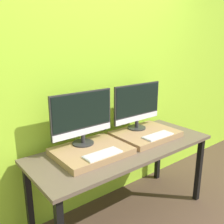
{
  "coord_description": "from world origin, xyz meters",
  "views": [
    {
      "loc": [
        -1.4,
        -1.24,
        1.68
      ],
      "look_at": [
        0.0,
        0.53,
        1.04
      ],
      "focal_mm": 40.0,
      "sensor_mm": 36.0,
      "label": 1
    }
  ],
  "objects_px": {
    "monitor_left": "(82,116)",
    "monitor_right": "(137,105)",
    "keyboard_left": "(103,154)",
    "keyboard_right": "(158,136)"
  },
  "relations": [
    {
      "from": "monitor_left",
      "to": "monitor_right",
      "type": "xyz_separation_m",
      "value": [
        0.66,
        0.0,
        0.0
      ]
    },
    {
      "from": "monitor_left",
      "to": "monitor_right",
      "type": "bearing_deg",
      "value": 0.0
    },
    {
      "from": "monitor_left",
      "to": "monitor_right",
      "type": "relative_size",
      "value": 1.0
    },
    {
      "from": "monitor_left",
      "to": "keyboard_right",
      "type": "distance_m",
      "value": 0.76
    },
    {
      "from": "keyboard_left",
      "to": "keyboard_right",
      "type": "distance_m",
      "value": 0.66
    },
    {
      "from": "keyboard_left",
      "to": "keyboard_right",
      "type": "bearing_deg",
      "value": 0.0
    },
    {
      "from": "monitor_left",
      "to": "monitor_right",
      "type": "distance_m",
      "value": 0.66
    },
    {
      "from": "monitor_right",
      "to": "keyboard_right",
      "type": "xyz_separation_m",
      "value": [
        0.0,
        -0.29,
        -0.25
      ]
    },
    {
      "from": "monitor_left",
      "to": "monitor_right",
      "type": "height_order",
      "value": "same"
    },
    {
      "from": "keyboard_left",
      "to": "keyboard_right",
      "type": "xyz_separation_m",
      "value": [
        0.66,
        0.0,
        0.0
      ]
    }
  ]
}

